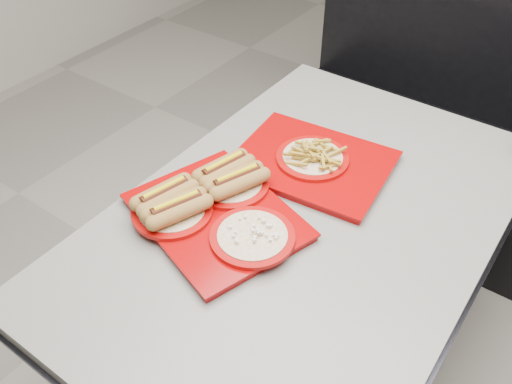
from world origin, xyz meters
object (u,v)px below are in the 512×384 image
Objects in this scene: tray_near at (213,206)px; booth_bench at (434,130)px; diner_table at (304,254)px; tray_far at (312,160)px.

booth_bench is at bearing 81.11° from tray_near.
diner_table is 3.02× the size of tray_far.
tray_far is at bearing 117.66° from diner_table.
booth_bench reaches higher than diner_table.
booth_bench reaches higher than tray_near.
tray_near is at bearing -106.94° from tray_far.
booth_bench is at bearing 84.16° from tray_far.
tray_near is (-0.20, -1.25, 0.38)m from booth_bench.
diner_table is 1.05× the size of booth_bench.
diner_table is 0.28m from tray_far.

